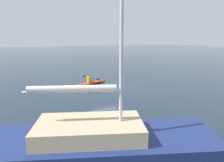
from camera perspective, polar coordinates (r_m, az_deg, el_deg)
The scene contains 4 objects.
ground_plane at distance 17.17m, azimuth -1.30°, elevation -1.44°, with size 160.00×160.00×0.00m, color #1E2D3D.
kayak at distance 17.63m, azimuth -6.86°, elevation -0.73°, with size 4.23×1.90×0.25m.
kayaker at distance 17.58m, azimuth -6.68°, elevation 0.68°, with size 0.80×2.31×0.74m.
sailboat_far_left_berth at distance 7.19m, azimuth -2.69°, elevation -17.54°, with size 9.00×5.36×10.27m.
Camera 1 is at (7.16, 15.03, 4.20)m, focal length 31.15 mm.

